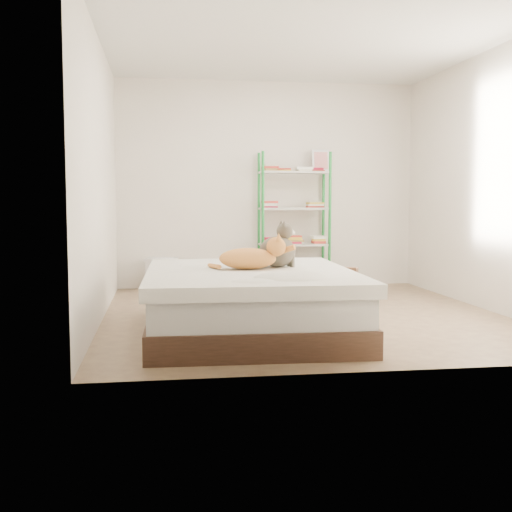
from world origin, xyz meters
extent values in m
cube|color=#98815B|center=(0.00, 0.00, 0.00)|extent=(3.80, 4.20, 0.01)
cube|color=silver|center=(0.00, 0.00, 2.60)|extent=(3.80, 4.20, 0.01)
cube|color=silver|center=(0.00, 2.10, 1.30)|extent=(3.80, 0.01, 2.60)
cube|color=silver|center=(0.00, -2.10, 1.30)|extent=(3.80, 0.01, 2.60)
cube|color=silver|center=(-1.90, 0.00, 1.30)|extent=(0.01, 4.20, 2.60)
cube|color=silver|center=(1.90, 0.00, 1.30)|extent=(0.01, 4.20, 2.60)
cube|color=#513428|center=(-0.63, -0.80, 0.10)|extent=(1.70, 2.10, 0.20)
cube|color=silver|center=(-0.63, -0.80, 0.32)|extent=(1.65, 2.04, 0.23)
cube|color=silver|center=(-0.63, -0.80, 0.48)|extent=(1.74, 2.14, 0.10)
cylinder|color=#218735|center=(-0.12, 1.72, 0.85)|extent=(0.04, 0.04, 1.70)
cylinder|color=#218735|center=(-0.12, 2.04, 0.85)|extent=(0.04, 0.04, 1.70)
cylinder|color=#218735|center=(0.72, 1.72, 0.85)|extent=(0.04, 0.04, 1.70)
cylinder|color=#218735|center=(0.72, 2.04, 0.85)|extent=(0.04, 0.04, 1.70)
cube|color=beige|center=(0.30, 1.88, 0.10)|extent=(0.86, 0.34, 0.02)
cube|color=beige|center=(0.30, 1.88, 0.55)|extent=(0.86, 0.34, 0.02)
cube|color=beige|center=(0.30, 1.88, 1.00)|extent=(0.86, 0.34, 0.02)
cube|color=beige|center=(0.30, 1.88, 1.45)|extent=(0.86, 0.34, 0.02)
cube|color=#B11531|center=(0.00, 1.88, 0.16)|extent=(0.20, 0.16, 0.09)
cube|color=#B11531|center=(0.60, 1.88, 0.16)|extent=(0.20, 0.16, 0.09)
cube|color=#B11531|center=(0.00, 1.88, 0.61)|extent=(0.20, 0.16, 0.09)
cube|color=#B11531|center=(0.30, 1.88, 0.61)|extent=(0.20, 0.16, 0.09)
cube|color=#B11531|center=(0.60, 1.88, 0.61)|extent=(0.20, 0.16, 0.09)
cube|color=#B11531|center=(0.00, 1.88, 1.06)|extent=(0.20, 0.16, 0.09)
cube|color=#B11531|center=(0.60, 1.88, 1.06)|extent=(0.20, 0.16, 0.09)
cube|color=#B11531|center=(0.00, 1.88, 1.51)|extent=(0.20, 0.16, 0.09)
cube|color=#B11531|center=(0.20, 1.88, 1.51)|extent=(0.20, 0.16, 0.09)
cube|color=#B11531|center=(0.40, 1.88, 1.51)|extent=(0.20, 0.16, 0.09)
cube|color=#B11531|center=(0.60, 1.88, 1.51)|extent=(0.20, 0.16, 0.09)
cube|color=white|center=(0.65, 1.93, 1.60)|extent=(0.22, 0.07, 0.28)
cube|color=red|center=(0.65, 1.92, 1.60)|extent=(0.17, 0.05, 0.22)
cube|color=tan|center=(0.62, 1.01, 0.16)|extent=(0.57, 0.52, 0.33)
cube|color=#412678|center=(0.68, 0.83, 0.16)|extent=(0.27, 0.11, 0.07)
cube|color=tan|center=(0.62, 0.83, 0.33)|extent=(0.49, 0.30, 0.10)
cube|color=silver|center=(-1.36, 1.79, 0.19)|extent=(0.38, 0.35, 0.38)
cube|color=silver|center=(-1.36, 1.79, 0.39)|extent=(0.42, 0.39, 0.03)
camera|label=1|loc=(-1.35, -6.01, 1.11)|focal=45.00mm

